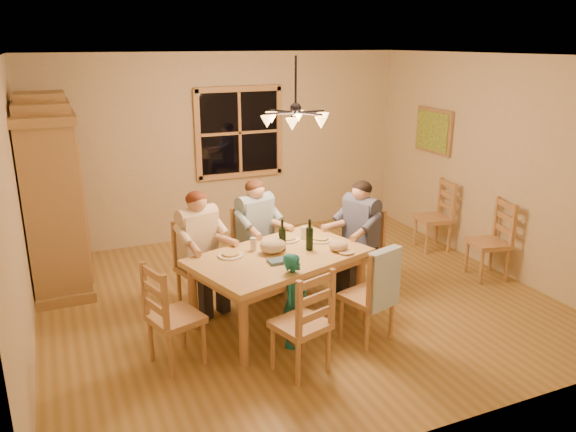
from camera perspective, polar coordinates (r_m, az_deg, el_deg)
name	(u,v)px	position (r m, az deg, el deg)	size (l,w,h in m)	color
floor	(295,299)	(6.53, 0.70, -8.40)	(5.50, 5.50, 0.00)	olive
ceiling	(296,55)	(5.88, 0.80, 16.00)	(5.50, 5.00, 0.02)	white
wall_back	(226,147)	(8.36, -6.30, 7.00)	(5.50, 0.02, 2.70)	#C4B38B
wall_left	(15,215)	(5.58, -25.98, 0.08)	(0.02, 5.00, 2.70)	#C4B38B
wall_right	(493,164)	(7.59, 20.15, 4.98)	(0.02, 5.00, 2.70)	#C4B38B
window	(239,133)	(8.36, -4.96, 8.43)	(1.30, 0.06, 1.30)	black
painting	(434,131)	(8.42, 14.57, 8.35)	(0.06, 0.78, 0.64)	#9C7143
chandelier	(296,117)	(5.93, 0.77, 9.98)	(0.77, 0.68, 0.71)	black
armoire	(54,201)	(7.10, -22.71, 1.44)	(0.66, 1.40, 2.30)	#9C7143
dining_table	(279,264)	(5.77, -0.92, -4.86)	(1.98, 1.54, 0.76)	tan
chair_far_left	(201,282)	(6.30, -8.83, -6.61)	(0.54, 0.53, 0.99)	#AA7A4B
chair_far_right	(257,264)	(6.70, -3.18, -4.92)	(0.54, 0.53, 0.99)	#AA7A4B
chair_near_left	(301,340)	(5.11, 1.28, -12.44)	(0.54, 0.53, 0.99)	#AA7A4B
chair_near_right	(367,310)	(5.66, 7.98, -9.46)	(0.54, 0.53, 0.99)	#AA7A4B
chair_end_left	(177,333)	(5.31, -11.24, -11.55)	(0.53, 0.54, 0.99)	#AA7A4B
chair_end_right	(358,266)	(6.68, 7.15, -5.08)	(0.53, 0.54, 0.99)	#AA7A4B
adult_woman	(199,236)	(6.10, -9.06, -1.99)	(0.49, 0.51, 0.87)	beige
adult_plaid_man	(256,221)	(6.51, -3.26, -0.54)	(0.49, 0.51, 0.87)	#316989
adult_slate_man	(360,223)	(6.50, 7.33, -0.70)	(0.51, 0.49, 0.87)	#454E6E
towel	(383,279)	(5.38, 9.68, -6.34)	(0.38, 0.10, 0.58)	#B0D3EF
wine_bottle_a	(282,235)	(5.79, -0.59, -1.94)	(0.08, 0.08, 0.33)	black
wine_bottle_b	(310,235)	(5.80, 2.20, -1.92)	(0.08, 0.08, 0.33)	black
plate_woman	(231,255)	(5.71, -5.85, -4.00)	(0.26, 0.26, 0.02)	white
plate_plaid	(288,239)	(6.13, -0.03, -2.39)	(0.26, 0.26, 0.02)	white
plate_slate	(320,240)	(6.12, 3.32, -2.43)	(0.26, 0.26, 0.02)	white
wine_glass_a	(253,244)	(5.82, -3.54, -2.88)	(0.06, 0.06, 0.14)	silver
wine_glass_b	(304,233)	(6.15, 1.60, -1.72)	(0.06, 0.06, 0.14)	silver
cap	(338,246)	(5.84, 5.15, -3.00)	(0.20, 0.20, 0.11)	#D3B48D
napkin	(278,261)	(5.52, -1.06, -4.61)	(0.18, 0.14, 0.03)	#466781
cloth_bundle	(273,246)	(5.75, -1.54, -3.02)	(0.28, 0.22, 0.15)	#BDAD89
child	(294,300)	(5.42, 0.65, -8.53)	(0.34, 0.23, 0.95)	#1A7376
chair_spare_front	(487,254)	(7.41, 19.57, -3.71)	(0.50, 0.52, 0.99)	#AA7A4B
chair_spare_back	(432,229)	(8.19, 14.44, -1.24)	(0.49, 0.50, 0.99)	#AA7A4B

